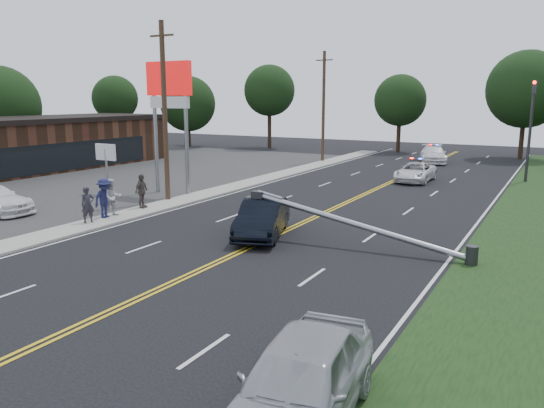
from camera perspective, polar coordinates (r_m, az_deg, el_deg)
The scene contains 23 objects.
ground at distance 16.67m, azimuth -13.52°, elevation -9.59°, with size 120.00×120.00×0.00m, color black.
parking_lot at distance 37.86m, azimuth -25.71°, elevation 1.32°, with size 25.00×60.00×0.01m, color #2D2D2D.
sidewalk at distance 29.23m, azimuth -12.43°, elevation -0.37°, with size 1.80×70.00×0.12m, color #9A968B.
centerline_yellow at distance 24.58m, azimuth 2.42°, elevation -2.44°, with size 0.36×80.00×0.00m, color gold.
pylon_sign at distance 33.05m, azimuth -10.99°, elevation 11.38°, with size 3.20×0.35×8.00m.
small_sign at distance 34.18m, azimuth -17.44°, elevation 4.90°, with size 1.60×0.14×3.10m.
traffic_signal at distance 41.43m, azimuth 26.08°, elevation 7.92°, with size 0.28×0.41×7.05m.
fallen_streetlight at distance 21.00m, azimuth 10.20°, elevation -2.46°, with size 9.36×0.44×1.91m.
utility_pole_mid at distance 30.69m, azimuth -11.47°, elevation 9.67°, with size 1.60×0.28×10.00m.
utility_pole_far at distance 49.52m, azimuth 5.56°, elevation 10.40°, with size 1.60×0.28×10.00m.
tree_3 at distance 62.87m, azimuth -16.53°, elevation 10.82°, with size 5.04×5.04×8.32m.
tree_4 at distance 65.41m, azimuth -9.04°, elevation 10.59°, with size 6.60×6.60×8.46m.
tree_5 at distance 63.25m, azimuth -0.28°, elevation 12.10°, with size 5.93×5.93×9.67m.
tree_6 at distance 60.06m, azimuth 13.62°, elevation 10.78°, with size 5.56×5.56×8.38m.
tree_7 at distance 57.04m, azimuth 25.66°, elevation 11.06°, with size 7.36×7.36×10.34m.
crashed_sedan at distance 22.77m, azimuth -1.05°, elevation -1.51°, with size 1.69×4.85×1.60m, color black.
waiting_sedan at distance 10.08m, azimuth 3.08°, elevation -18.63°, with size 1.97×4.90×1.67m, color #A6A9AF.
emergency_a at distance 39.17m, azimuth 15.16°, elevation 3.32°, with size 2.19×4.76×1.32m, color white.
emergency_b at distance 51.04m, azimuth 16.96°, elevation 5.14°, with size 2.17×5.34×1.55m, color white.
bystander_a at distance 26.14m, azimuth -19.21°, elevation -0.09°, with size 0.62×0.41×1.70m, color #27252D.
bystander_b at distance 27.29m, azimuth -16.78°, elevation 0.69°, with size 0.90×0.70×1.86m, color silver.
bystander_c at distance 27.00m, azimuth -17.58°, elevation 0.60°, with size 1.24×0.71×1.92m, color #1B1E45.
bystander_d at distance 28.87m, azimuth -13.86°, elevation 1.37°, with size 1.07×0.44×1.82m, color #504740.
Camera 1 is at (10.73, -11.33, 5.87)m, focal length 35.00 mm.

